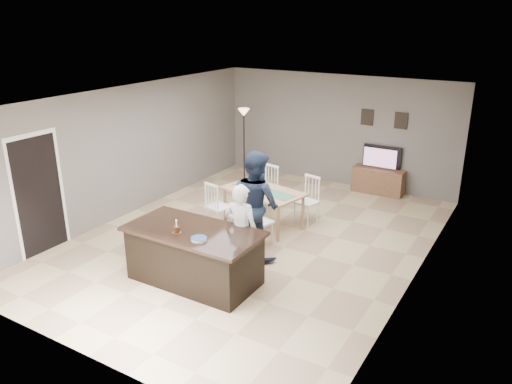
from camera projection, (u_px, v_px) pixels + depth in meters
The scene contains 14 objects.
floor at pixel (253, 240), 9.50m from camera, with size 8.00×8.00×0.00m, color tan.
room_shell at pixel (253, 155), 8.93m from camera, with size 8.00×8.00×8.00m.
kitchen_island at pixel (194, 255), 7.89m from camera, with size 2.15×1.10×0.90m.
tv_console at pixel (378, 181), 11.87m from camera, with size 1.20×0.40×0.60m, color brown.
television at pixel (381, 157), 11.73m from camera, with size 0.91×0.12×0.53m, color black.
tv_screen_glow at pixel (380, 158), 11.66m from camera, with size 0.78×0.78×0.00m, color #FD5E1C.
picture_frames at pixel (384, 119), 11.56m from camera, with size 1.10×0.02×0.38m.
doorway at pixel (38, 185), 8.66m from camera, with size 0.00×2.10×2.65m.
woman at pixel (241, 231), 7.97m from camera, with size 0.58×0.38×1.58m, color silver.
man at pixel (256, 205), 8.58m from camera, with size 0.93×0.73×1.92m, color #192237.
birthday_cake at pixel (177, 230), 7.63m from camera, with size 0.14×0.14×0.21m.
plate_stack at pixel (199, 239), 7.38m from camera, with size 0.24×0.24×0.04m.
dining_table at pixel (263, 196), 9.94m from camera, with size 1.87×2.09×0.98m.
floor_lamp at pixel (244, 126), 12.21m from camera, with size 0.28×0.28×1.88m.
Camera 1 is at (4.47, -7.38, 4.08)m, focal length 35.00 mm.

